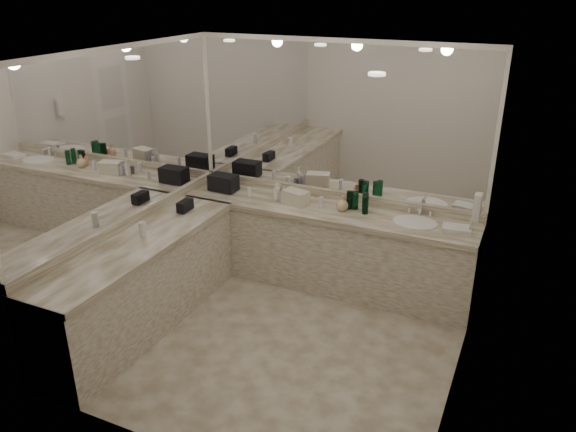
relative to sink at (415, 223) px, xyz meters
The scene contains 35 objects.
floor 1.77m from the sink, 128.37° to the right, with size 3.20×3.20×0.00m, color beige.
ceiling 2.29m from the sink, 128.37° to the right, with size 3.20×3.20×0.00m, color white.
wall_back 1.08m from the sink, 162.47° to the left, with size 3.20×0.02×2.60m, color silver.
wall_left 2.85m from the sink, 154.80° to the right, with size 0.02×3.00×2.60m, color silver.
wall_right 1.42m from the sink, 61.56° to the right, with size 0.02×3.00×2.60m, color silver.
vanity_back_base 1.06m from the sink, behind, with size 3.20×0.60×0.84m, color beige.
vanity_back_top 0.95m from the sink, behind, with size 3.20×0.64×0.06m, color beige.
vanity_left_base 2.75m from the sink, 146.31° to the right, with size 0.60×2.40×0.84m, color beige.
vanity_left_top 2.70m from the sink, 146.19° to the right, with size 0.64×2.42×0.06m, color beige.
backsplash_back 0.99m from the sink, 163.58° to the left, with size 3.20×0.04×0.10m, color beige.
backsplash_left 2.80m from the sink, 154.62° to the right, with size 0.04×3.00×0.10m, color beige.
mirror_back 1.33m from the sink, 163.13° to the left, with size 3.12×0.01×1.55m, color white.
mirror_left 2.94m from the sink, 154.69° to the right, with size 0.01×2.92×1.55m, color white.
sink is the anchor object (origin of this frame).
faucet 0.22m from the sink, 90.00° to the left, with size 0.24×0.16×0.14m, color silver.
wall_phone 0.91m from the sink, 39.57° to the right, with size 0.06×0.10×0.24m, color white.
door 1.82m from the sink, 69.46° to the right, with size 0.02×0.82×2.10m, color white.
black_toiletry_bag 2.20m from the sink, behind, with size 0.31×0.20×0.18m, color black.
black_bag_spill 2.35m from the sink, 162.89° to the right, with size 0.09×0.20×0.11m, color black.
cream_cosmetic_case 1.29m from the sink, behind, with size 0.27×0.17×0.16m, color beige.
hand_towel 0.41m from the sink, ahead, with size 0.27×0.18×0.04m, color white.
lotion_left 2.65m from the sink, 148.32° to the right, with size 0.07×0.07×0.15m, color white.
soap_bottle_a 1.52m from the sink, behind, with size 0.08×0.08×0.20m, color white.
soap_bottle_b 1.44m from the sink, behind, with size 0.08×0.08×0.17m, color #BCB5CE.
soap_bottle_c 0.77m from the sink, behind, with size 0.13×0.13×0.17m, color #DBB387.
green_bottle_0 0.73m from the sink, behind, with size 0.07×0.07×0.19m, color #0A4826.
green_bottle_1 0.57m from the sink, 169.86° to the left, with size 0.07×0.07×0.20m, color #0A4826.
green_bottle_2 0.73m from the sink, behind, with size 0.07×0.07×0.19m, color #0A4826.
green_bottle_3 0.68m from the sink, behind, with size 0.07×0.07×0.19m, color #0A4826.
green_bottle_4 0.53m from the sink, behind, with size 0.06×0.06×0.19m, color #0A4826.
amenity_bottle_0 1.59m from the sink, behind, with size 0.05×0.05×0.13m, color white.
amenity_bottle_1 0.79m from the sink, behind, with size 0.04×0.04×0.13m, color #E57F66.
amenity_bottle_2 1.85m from the sink, behind, with size 0.05×0.05×0.11m, color white.
amenity_bottle_3 0.99m from the sink, behind, with size 0.05×0.05×0.12m, color silver.
amenity_bottle_4 1.51m from the sink, behind, with size 0.06×0.06×0.09m, color #3F3F4C.
Camera 1 is at (1.93, -3.97, 3.12)m, focal length 35.00 mm.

